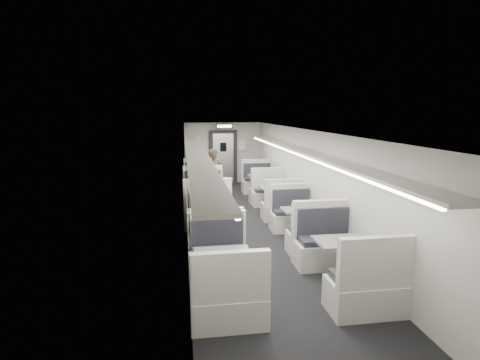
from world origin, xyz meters
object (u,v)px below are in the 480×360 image
object	(u,v)px
booth_right_a	(262,186)
passenger	(214,175)
booth_left_c	(212,231)
vestibule_door	(223,157)
booth_right_c	(301,224)
booth_right_d	(343,263)
booth_left_b	(205,202)
booth_left_d	(223,274)
booth_right_b	(275,199)
exit_sign	(224,126)
booth_left_a	(201,186)

from	to	relation	value
booth_right_a	passenger	xyz separation A→B (m)	(-1.62, -0.32, 0.46)
booth_left_c	vestibule_door	size ratio (longest dim) A/B	0.99
vestibule_door	booth_right_c	bearing A→B (deg)	-81.84
booth_right_c	booth_right_d	bearing A→B (deg)	-90.00
booth_left_b	booth_left_c	bearing A→B (deg)	-90.00
booth_right_c	booth_left_d	bearing A→B (deg)	-131.04
booth_right_a	booth_right_b	distance (m)	1.82
booth_left_c	vestibule_door	distance (m)	7.22
booth_left_c	booth_right_a	distance (m)	4.84
booth_right_a	passenger	distance (m)	1.71
booth_right_b	exit_sign	distance (m)	4.58
booth_left_a	passenger	distance (m)	0.80
booth_left_b	booth_left_d	bearing A→B (deg)	-90.00
booth_right_a	booth_right_c	world-z (taller)	booth_right_a
booth_right_b	passenger	size ratio (longest dim) A/B	1.25
booth_right_a	exit_sign	world-z (taller)	exit_sign
booth_right_d	passenger	bearing A→B (deg)	104.70
booth_left_d	passenger	size ratio (longest dim) A/B	1.24
booth_left_c	booth_left_d	distance (m)	2.15
booth_left_a	booth_right_d	world-z (taller)	booth_right_d
booth_left_d	booth_right_b	xyz separation A→B (m)	(2.00, 4.74, 0.00)
booth_right_a	exit_sign	size ratio (longest dim) A/B	3.49
booth_right_d	exit_sign	xyz separation A→B (m)	(-1.00, 8.70, 1.88)
booth_right_d	booth_right_c	bearing A→B (deg)	90.00
booth_left_a	booth_left_b	distance (m)	2.29
booth_right_a	passenger	bearing A→B (deg)	-168.81
booth_left_d	booth_right_a	distance (m)	6.86
booth_left_a	booth_left_b	size ratio (longest dim) A/B	0.95
booth_left_b	booth_right_d	bearing A→B (deg)	-65.62
booth_left_b	vestibule_door	size ratio (longest dim) A/B	1.12
booth_right_a	booth_right_c	distance (m)	4.26
vestibule_door	exit_sign	distance (m)	1.33
vestibule_door	booth_left_b	bearing A→B (deg)	-101.83
passenger	booth_right_a	bearing A→B (deg)	4.95
booth_left_d	vestibule_door	size ratio (longest dim) A/B	0.99
booth_left_b	booth_left_d	xyz separation A→B (m)	(0.00, -4.50, -0.05)
booth_left_c	passenger	bearing A→B (deg)	84.63
booth_right_a	vestibule_door	distance (m)	2.96
booth_right_d	exit_sign	bearing A→B (deg)	96.56
booth_right_b	vestibule_door	size ratio (longest dim) A/B	1.01
booth_left_c	booth_left_d	size ratio (longest dim) A/B	1.00
booth_left_b	exit_sign	size ratio (longest dim) A/B	3.80
vestibule_door	booth_left_c	bearing A→B (deg)	-97.99
booth_right_b	booth_left_b	bearing A→B (deg)	-172.97
booth_right_c	passenger	size ratio (longest dim) A/B	1.23
booth_left_c	booth_right_a	size ratio (longest dim) A/B	0.96
passenger	booth_left_c	bearing A→B (deg)	-101.62
booth_left_b	booth_right_d	world-z (taller)	booth_left_b
booth_left_a	vestibule_door	distance (m)	2.76
booth_left_d	booth_right_c	size ratio (longest dim) A/B	1.01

